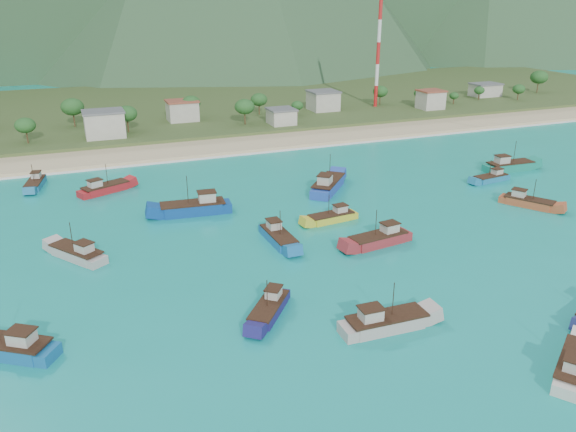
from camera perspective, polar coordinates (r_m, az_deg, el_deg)
name	(u,v)px	position (r m, az deg, el deg)	size (l,w,h in m)	color
ground	(358,274)	(81.97, 7.09, -5.88)	(600.00, 600.00, 0.00)	#0D9196
beach	(216,147)	(151.62, -7.29, 6.95)	(400.00, 18.00, 1.20)	beige
land	(173,108)	(209.98, -11.63, 10.71)	(400.00, 110.00, 2.40)	#385123
surf_line	(226,156)	(142.73, -6.30, 6.09)	(400.00, 2.50, 0.08)	white
village	(195,114)	(173.58, -9.43, 10.22)	(220.49, 30.55, 6.93)	beige
vegetation	(192,111)	(173.79, -9.70, 10.46)	(278.00, 26.10, 8.93)	#235623
radio_tower	(379,42)	(199.47, 9.21, 17.04)	(1.20, 1.20, 43.08)	red
boat_0	(385,323)	(69.48, 9.84, -10.68)	(11.16, 3.60, 6.54)	#ACA19B
boat_1	(269,309)	(71.63, -1.92, -9.45)	(8.03, 9.03, 5.54)	navy
boat_2	(332,218)	(100.14, 4.49, -0.19)	(9.58, 3.75, 5.52)	gold
boat_3	(491,179)	(129.49, 19.92, 3.58)	(9.14, 3.69, 5.25)	teal
boat_4	(528,203)	(116.37, 23.19, 1.25)	(7.80, 10.15, 5.96)	#AF4D2A
boat_6	(8,348)	(71.39, -26.56, -11.92)	(11.12, 8.93, 6.60)	#125C97
boat_11	(278,238)	(91.39, -0.99, -2.23)	(3.39, 10.51, 6.16)	#1763A3
boat_12	(379,240)	(91.69, 9.25, -2.39)	(11.35, 4.71, 6.51)	maroon
boat_13	(575,367)	(68.65, 27.11, -13.51)	(10.21, 8.39, 6.10)	beige
boat_16	(194,208)	(104.63, -9.50, 0.78)	(13.48, 5.21, 7.77)	navy
boat_18	(105,189)	(120.50, -18.13, 2.62)	(10.92, 7.23, 6.25)	#AC1B1F
boat_20	(35,184)	(129.50, -24.27, 2.98)	(4.40, 9.70, 5.53)	teal
boat_22	(509,167)	(139.11, 21.55, 4.70)	(12.40, 4.21, 7.23)	#128069
boat_24	(77,254)	(91.55, -20.61, -3.64)	(8.49, 10.31, 6.16)	#AFA59F
boat_26	(328,186)	(116.05, 4.09, 3.11)	(11.76, 12.61, 7.88)	#2247AB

